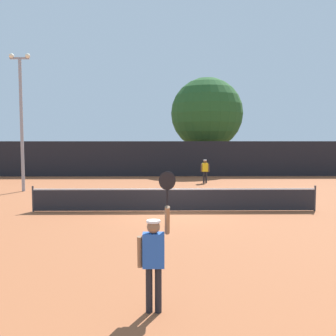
{
  "coord_description": "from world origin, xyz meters",
  "views": [
    {
      "loc": [
        -0.49,
        -15.9,
        3.07
      ],
      "look_at": [
        -0.2,
        5.99,
        1.34
      ],
      "focal_mm": 41.03,
      "sensor_mm": 36.0,
      "label": 1
    }
  ],
  "objects_px": {
    "large_tree": "(207,114)",
    "parked_car_near": "(137,161)",
    "parked_car_mid": "(274,162)",
    "light_pole": "(21,113)",
    "player_receiving": "(205,169)",
    "player_serving": "(154,251)",
    "tennis_ball": "(152,224)"
  },
  "relations": [
    {
      "from": "player_serving",
      "to": "large_tree",
      "type": "relative_size",
      "value": 0.29
    },
    {
      "from": "player_receiving",
      "to": "parked_car_mid",
      "type": "relative_size",
      "value": 0.37
    },
    {
      "from": "player_receiving",
      "to": "large_tree",
      "type": "bearing_deg",
      "value": -97.11
    },
    {
      "from": "player_serving",
      "to": "light_pole",
      "type": "xyz_separation_m",
      "value": [
        -7.88,
        15.48,
        3.37
      ]
    },
    {
      "from": "large_tree",
      "to": "parked_car_mid",
      "type": "relative_size",
      "value": 1.96
    },
    {
      "from": "light_pole",
      "to": "large_tree",
      "type": "height_order",
      "value": "large_tree"
    },
    {
      "from": "player_receiving",
      "to": "light_pole",
      "type": "height_order",
      "value": "light_pole"
    },
    {
      "from": "parked_car_near",
      "to": "parked_car_mid",
      "type": "bearing_deg",
      "value": -10.39
    },
    {
      "from": "parked_car_near",
      "to": "light_pole",
      "type": "bearing_deg",
      "value": -109.14
    },
    {
      "from": "tennis_ball",
      "to": "large_tree",
      "type": "distance_m",
      "value": 22.3
    },
    {
      "from": "light_pole",
      "to": "parked_car_mid",
      "type": "xyz_separation_m",
      "value": [
        18.69,
        14.39,
        -3.68
      ]
    },
    {
      "from": "large_tree",
      "to": "parked_car_near",
      "type": "distance_m",
      "value": 8.89
    },
    {
      "from": "parked_car_mid",
      "to": "light_pole",
      "type": "bearing_deg",
      "value": -138.86
    },
    {
      "from": "light_pole",
      "to": "parked_car_mid",
      "type": "relative_size",
      "value": 1.81
    },
    {
      "from": "player_receiving",
      "to": "parked_car_near",
      "type": "xyz_separation_m",
      "value": [
        -5.51,
        12.72,
        -0.19
      ]
    },
    {
      "from": "tennis_ball",
      "to": "parked_car_near",
      "type": "height_order",
      "value": "parked_car_near"
    },
    {
      "from": "player_serving",
      "to": "tennis_ball",
      "type": "height_order",
      "value": "player_serving"
    },
    {
      "from": "player_receiving",
      "to": "light_pole",
      "type": "xyz_separation_m",
      "value": [
        -10.9,
        -3.84,
        3.49
      ]
    },
    {
      "from": "large_tree",
      "to": "parked_car_mid",
      "type": "xyz_separation_m",
      "value": [
        6.69,
        1.77,
        -4.45
      ]
    },
    {
      "from": "player_receiving",
      "to": "tennis_ball",
      "type": "distance_m",
      "value": 12.93
    },
    {
      "from": "parked_car_mid",
      "to": "player_receiving",
      "type": "bearing_deg",
      "value": -122.89
    },
    {
      "from": "player_receiving",
      "to": "parked_car_near",
      "type": "relative_size",
      "value": 0.37
    },
    {
      "from": "player_serving",
      "to": "light_pole",
      "type": "relative_size",
      "value": 0.32
    },
    {
      "from": "large_tree",
      "to": "light_pole",
      "type": "bearing_deg",
      "value": -133.57
    },
    {
      "from": "parked_car_near",
      "to": "parked_car_mid",
      "type": "xyz_separation_m",
      "value": [
        13.29,
        -2.18,
        0.0
      ]
    },
    {
      "from": "player_serving",
      "to": "tennis_ball",
      "type": "relative_size",
      "value": 36.64
    },
    {
      "from": "parked_car_mid",
      "to": "large_tree",
      "type": "bearing_deg",
      "value": -161.6
    },
    {
      "from": "player_serving",
      "to": "light_pole",
      "type": "distance_m",
      "value": 17.7
    },
    {
      "from": "tennis_ball",
      "to": "light_pole",
      "type": "distance_m",
      "value": 12.36
    },
    {
      "from": "player_receiving",
      "to": "light_pole",
      "type": "relative_size",
      "value": 0.2
    },
    {
      "from": "player_serving",
      "to": "tennis_ball",
      "type": "distance_m",
      "value": 6.93
    },
    {
      "from": "player_serving",
      "to": "parked_car_mid",
      "type": "relative_size",
      "value": 0.58
    }
  ]
}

